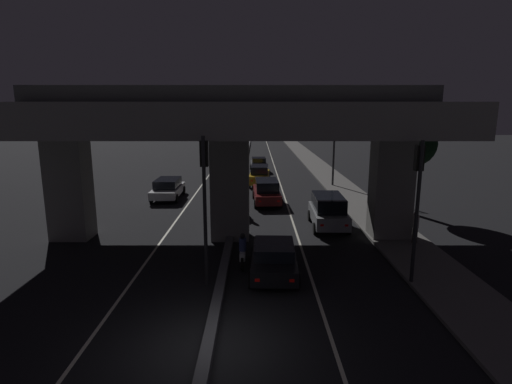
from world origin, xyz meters
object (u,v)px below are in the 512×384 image
at_px(car_white_lead_oncoming, 170,188).
at_px(traffic_light_left_of_median, 207,186).
at_px(car_taxi_yellow_fourth, 262,175).
at_px(car_black_second_oncoming, 227,171).
at_px(car_silver_second, 330,211).
at_px(car_black_lead, 276,257).
at_px(motorcycle_white_filtering_near, 245,252).
at_px(car_grey_fifth, 261,164).
at_px(street_lamp, 333,129).
at_px(traffic_light_right_of_median, 420,189).
at_px(motorcycle_blue_filtering_mid, 248,209).
at_px(car_dark_red_third, 268,191).
at_px(pedestrian_on_sidewalk, 418,227).

bearing_deg(car_white_lead_oncoming, traffic_light_left_of_median, 17.08).
height_order(car_taxi_yellow_fourth, car_black_second_oncoming, car_taxi_yellow_fourth).
bearing_deg(car_silver_second, car_black_lead, 154.67).
relative_size(car_black_lead, motorcycle_white_filtering_near, 2.30).
relative_size(car_black_lead, car_grey_fifth, 1.08).
distance_m(street_lamp, car_black_lead, 20.73).
xyz_separation_m(traffic_light_right_of_median, car_silver_second, (-1.87, 7.75, -2.82)).
bearing_deg(car_grey_fifth, motorcycle_blue_filtering_mid, 174.83).
relative_size(traffic_light_left_of_median, car_silver_second, 1.34).
bearing_deg(traffic_light_right_of_median, motorcycle_white_filtering_near, 164.09).
height_order(street_lamp, motorcycle_white_filtering_near, street_lamp).
distance_m(traffic_light_left_of_median, car_grey_fifth, 29.67).
height_order(traffic_light_right_of_median, car_grey_fifth, traffic_light_right_of_median).
bearing_deg(traffic_light_left_of_median, car_black_second_oncoming, 92.72).
bearing_deg(street_lamp, car_black_lead, -106.48).
relative_size(car_dark_red_third, pedestrian_on_sidewalk, 2.94).
bearing_deg(car_dark_red_third, car_grey_fifth, -0.86).
distance_m(car_black_second_oncoming, pedestrian_on_sidewalk, 22.47).
relative_size(street_lamp, car_silver_second, 1.98).
xyz_separation_m(car_silver_second, pedestrian_on_sidewalk, (3.78, -3.25, -0.01)).
bearing_deg(car_grey_fifth, street_lamp, -148.14).
bearing_deg(car_silver_second, car_taxi_yellow_fourth, 17.57).
bearing_deg(motorcycle_blue_filtering_mid, car_silver_second, -109.24).
xyz_separation_m(car_black_lead, car_silver_second, (3.44, 6.82, 0.25)).
bearing_deg(street_lamp, traffic_light_left_of_median, -112.43).
distance_m(car_grey_fifth, motorcycle_blue_filtering_mid, 19.90).
height_order(car_black_lead, car_taxi_yellow_fourth, car_taxi_yellow_fourth).
xyz_separation_m(car_grey_fifth, motorcycle_blue_filtering_mid, (-0.91, -19.88, -0.16)).
distance_m(street_lamp, car_silver_second, 13.46).
bearing_deg(traffic_light_left_of_median, car_taxi_yellow_fourth, 83.91).
distance_m(car_silver_second, car_grey_fifth, 22.02).
distance_m(traffic_light_right_of_median, motorcycle_blue_filtering_mid, 12.07).
height_order(traffic_light_right_of_median, car_black_lead, traffic_light_right_of_median).
relative_size(street_lamp, car_dark_red_third, 1.76).
bearing_deg(motorcycle_blue_filtering_mid, car_black_second_oncoming, 10.79).
xyz_separation_m(car_grey_fifth, pedestrian_on_sidewalk, (7.67, -24.91, 0.19)).
xyz_separation_m(traffic_light_right_of_median, motorcycle_blue_filtering_mid, (-6.67, 9.54, -3.18)).
relative_size(car_white_lead_oncoming, motorcycle_white_filtering_near, 2.46).
bearing_deg(car_taxi_yellow_fourth, car_dark_red_third, -173.96).
bearing_deg(car_dark_red_third, car_black_lead, 177.21).
xyz_separation_m(car_taxi_yellow_fourth, car_grey_fifth, (-0.04, 8.32, -0.14)).
height_order(car_dark_red_third, car_taxi_yellow_fourth, car_taxi_yellow_fourth).
height_order(car_taxi_yellow_fourth, car_grey_fifth, car_taxi_yellow_fourth).
bearing_deg(car_grey_fifth, car_black_lead, 178.35).
relative_size(street_lamp, car_black_lead, 1.95).
height_order(traffic_light_right_of_median, car_white_lead_oncoming, traffic_light_right_of_median).
height_order(car_silver_second, car_white_lead_oncoming, car_silver_second).
bearing_deg(motorcycle_blue_filtering_mid, car_taxi_yellow_fourth, -3.46).
relative_size(car_silver_second, car_taxi_yellow_fourth, 0.94).
bearing_deg(car_black_second_oncoming, car_dark_red_third, 22.03).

